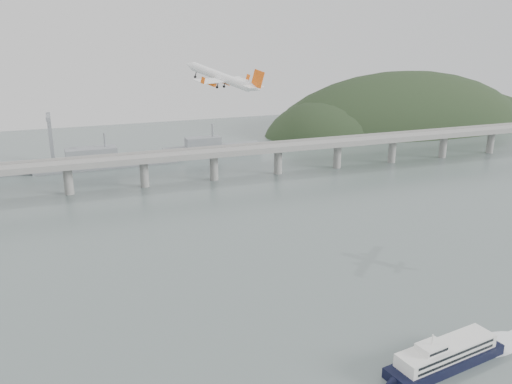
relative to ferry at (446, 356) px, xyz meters
name	(u,v)px	position (x,y,z in m)	size (l,w,h in m)	color
ground	(305,322)	(-32.61, 41.09, -3.84)	(900.00, 900.00, 0.00)	#566463
bridge	(185,159)	(-33.76, 241.09, 13.81)	(800.00, 22.00, 23.90)	gray
headland	(412,143)	(252.57, 372.85, -23.18)	(365.00, 155.00, 156.00)	black
ferry	(446,356)	(0.00, 0.00, 0.00)	(74.81, 21.80, 14.16)	black
airliner	(223,78)	(-41.32, 116.94, 81.67)	(33.42, 35.69, 14.37)	white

